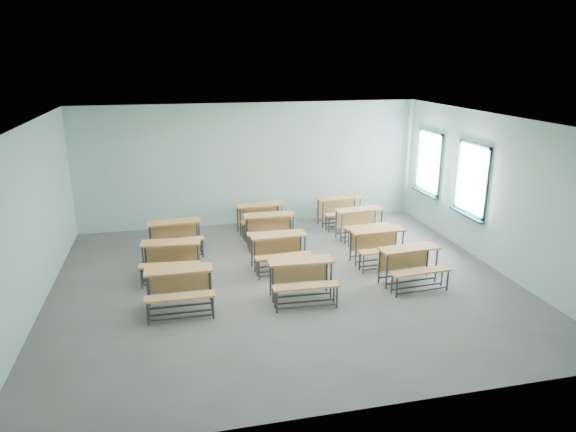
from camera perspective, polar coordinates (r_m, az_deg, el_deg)
The scene contains 12 objects.
room at distance 9.83m, azimuth 0.04°, elevation 1.27°, with size 9.04×8.04×3.24m.
desk_unit_r0c0 at distance 9.27m, azimuth -11.98°, elevation -7.39°, with size 1.19×0.81×0.74m.
desk_unit_r0c1 at distance 9.46m, azimuth 1.54°, elevation -6.49°, with size 1.22×0.84×0.74m.
desk_unit_r0c2 at distance 10.33m, azimuth 13.51°, elevation -4.87°, with size 1.24×0.88×0.74m.
desk_unit_r1c0 at distance 10.62m, azimuth -12.88°, elevation -4.22°, with size 1.25×0.90×0.74m.
desk_unit_r1c1 at distance 10.79m, azimuth -0.95°, elevation -3.42°, with size 1.21×0.84×0.74m.
desk_unit_r1c2 at distance 11.26m, azimuth 10.07°, elevation -2.79°, with size 1.21×0.84×0.74m.
desk_unit_r2c0 at distance 11.92m, azimuth -12.45°, elevation -1.80°, with size 1.26×0.91×0.74m.
desk_unit_r2c1 at distance 12.15m, azimuth -1.99°, elevation -1.03°, with size 1.21×0.84×0.74m.
desk_unit_r2c2 at distance 12.72m, azimuth 8.11°, elevation -0.35°, with size 1.26×0.92×0.74m.
desk_unit_r3c1 at distance 13.01m, azimuth -3.05°, elevation 0.21°, with size 1.26×0.91×0.74m.
desk_unit_r3c2 at distance 13.69m, azimuth 5.90°, elevation 1.01°, with size 1.27×0.93×0.74m.
Camera 1 is at (-2.04, -9.18, 4.30)m, focal length 32.00 mm.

